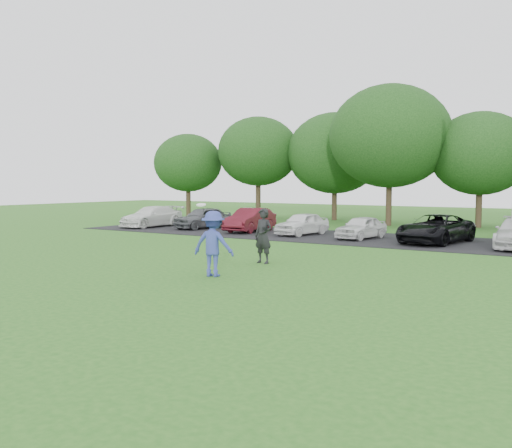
{
  "coord_description": "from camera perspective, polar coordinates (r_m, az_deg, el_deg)",
  "views": [
    {
      "loc": [
        10.29,
        -12.31,
        2.7
      ],
      "look_at": [
        0.0,
        3.5,
        1.3
      ],
      "focal_mm": 40.0,
      "sensor_mm": 36.0,
      "label": 1
    }
  ],
  "objects": [
    {
      "name": "ground",
      "position": [
        16.27,
        -6.77,
        -5.34
      ],
      "size": [
        100.0,
        100.0,
        0.0
      ],
      "primitive_type": "plane",
      "color": "#27631C",
      "rests_on": "ground"
    },
    {
      "name": "parked_cars",
      "position": [
        27.17,
        11.15,
        -0.21
      ],
      "size": [
        28.58,
        4.82,
        1.26
      ],
      "color": "white",
      "rests_on": "parking_lot"
    },
    {
      "name": "frisbee_player",
      "position": [
        16.3,
        -4.29,
        -1.98
      ],
      "size": [
        1.33,
        0.94,
        2.1
      ],
      "color": "#36439A",
      "rests_on": "ground"
    },
    {
      "name": "parking_lot",
      "position": [
        27.46,
        10.88,
        -1.45
      ],
      "size": [
        32.0,
        6.5,
        0.03
      ],
      "primitive_type": "cube",
      "color": "black",
      "rests_on": "ground"
    },
    {
      "name": "camera_bystander",
      "position": [
        18.84,
        0.74,
        -1.2
      ],
      "size": [
        0.7,
        0.5,
        1.82
      ],
      "color": "black",
      "rests_on": "ground"
    },
    {
      "name": "tree_row",
      "position": [
        36.22,
        19.14,
        7.51
      ],
      "size": [
        42.39,
        9.85,
        8.64
      ],
      "color": "#38281C",
      "rests_on": "ground"
    }
  ]
}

